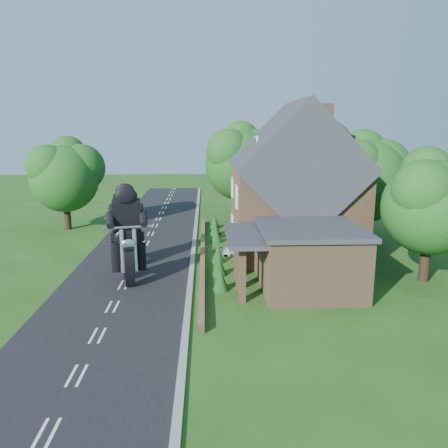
{
  "coord_description": "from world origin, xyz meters",
  "views": [
    {
      "loc": [
        4.55,
        -22.9,
        8.42
      ],
      "look_at": [
        5.63,
        2.73,
        2.8
      ],
      "focal_mm": 35.0,
      "sensor_mm": 36.0,
      "label": 1
    }
  ],
  "objects_px": {
    "annex": "(306,256)",
    "motorcycle_follow": "(128,253)",
    "garden_wall": "(203,255)",
    "motorcycle_lead": "(129,269)",
    "house": "(294,191)"
  },
  "relations": [
    {
      "from": "annex",
      "to": "house",
      "type": "bearing_deg",
      "value": 84.76
    },
    {
      "from": "house",
      "to": "annex",
      "type": "xyz_separation_m",
      "value": [
        -0.62,
        -6.8,
        -2.58
      ]
    },
    {
      "from": "garden_wall",
      "to": "motorcycle_follow",
      "type": "relative_size",
      "value": 13.18
    },
    {
      "from": "garden_wall",
      "to": "house",
      "type": "height_order",
      "value": "house"
    },
    {
      "from": "annex",
      "to": "motorcycle_follow",
      "type": "bearing_deg",
      "value": 156.55
    },
    {
      "from": "annex",
      "to": "motorcycle_follow",
      "type": "distance_m",
      "value": 11.19
    },
    {
      "from": "house",
      "to": "motorcycle_follow",
      "type": "distance_m",
      "value": 11.66
    },
    {
      "from": "annex",
      "to": "garden_wall",
      "type": "bearing_deg",
      "value": 133.84
    },
    {
      "from": "motorcycle_follow",
      "to": "garden_wall",
      "type": "bearing_deg",
      "value": -169.62
    },
    {
      "from": "garden_wall",
      "to": "annex",
      "type": "relative_size",
      "value": 3.12
    },
    {
      "from": "garden_wall",
      "to": "motorcycle_lead",
      "type": "xyz_separation_m",
      "value": [
        -4.04,
        -4.59,
        0.61
      ]
    },
    {
      "from": "garden_wall",
      "to": "house",
      "type": "distance_m",
      "value": 7.52
    },
    {
      "from": "annex",
      "to": "motorcycle_lead",
      "type": "relative_size",
      "value": 4.06
    },
    {
      "from": "motorcycle_lead",
      "to": "garden_wall",
      "type": "bearing_deg",
      "value": -143.78
    },
    {
      "from": "annex",
      "to": "motorcycle_lead",
      "type": "height_order",
      "value": "annex"
    }
  ]
}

